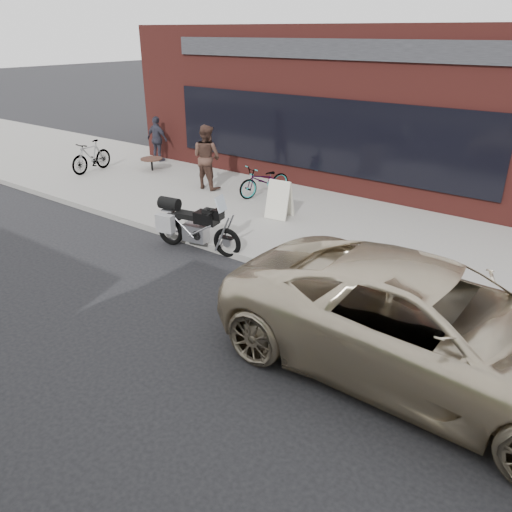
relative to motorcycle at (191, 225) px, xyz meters
The scene contains 11 objects.
ground 4.38m from the motorcycle, 62.63° to the right, with size 120.00×120.00×0.00m, color black.
near_sidewalk 3.76m from the motorcycle, 57.60° to the left, with size 44.00×6.00×0.15m, color gray.
storefront 10.27m from the motorcycle, 90.02° to the left, with size 14.00×10.07×4.50m.
motorcycle is the anchor object (origin of this frame).
minivan 5.64m from the motorcycle, 12.86° to the right, with size 2.60×5.64×1.57m, color beige.
bicycle_front 3.76m from the motorcycle, 101.38° to the left, with size 0.57×1.62×0.85m, color gray.
bicycle_rear 7.15m from the motorcycle, 160.04° to the left, with size 0.46×1.64×0.98m, color gray.
sandwich_sign 2.57m from the motorcycle, 77.28° to the left, with size 0.63×0.59×0.92m.
cafe_table 6.44m from the motorcycle, 145.07° to the left, with size 0.70×0.70×0.40m.
cafe_patron_left 4.17m from the motorcycle, 127.17° to the left, with size 0.88×0.69×1.81m, color #4A3127.
cafe_patron_right 7.68m from the motorcycle, 142.11° to the left, with size 0.90×0.37×1.53m, color #323240.
Camera 1 is at (5.04, -3.27, 4.35)m, focal length 35.00 mm.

